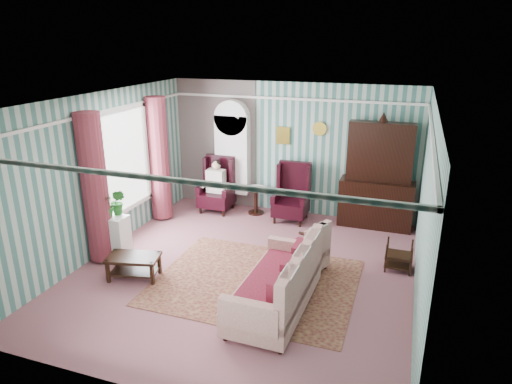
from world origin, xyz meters
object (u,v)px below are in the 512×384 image
(wingback_right, at_px, (291,193))
(seated_woman, at_px, (216,186))
(dresser_hutch, at_px, (378,172))
(sofa, at_px, (275,276))
(round_side_table, at_px, (256,201))
(coffee_table, at_px, (134,267))
(nest_table, at_px, (399,255))
(bookcase, at_px, (233,160))
(plant_stand, at_px, (113,237))
(wingback_left, at_px, (216,185))
(floral_armchair, at_px, (303,246))

(wingback_right, bearing_deg, seated_woman, 180.00)
(dresser_hutch, xyz_separation_m, sofa, (-1.08, -3.67, -0.63))
(round_side_table, bearing_deg, coffee_table, -105.42)
(nest_table, bearing_deg, sofa, -131.77)
(round_side_table, distance_m, sofa, 3.87)
(seated_woman, height_order, coffee_table, seated_woman)
(bookcase, height_order, plant_stand, bookcase)
(wingback_left, distance_m, plant_stand, 2.87)
(wingback_left, relative_size, coffee_table, 1.49)
(seated_woman, relative_size, nest_table, 2.19)
(sofa, bearing_deg, coffee_table, 88.67)
(wingback_right, height_order, sofa, wingback_right)
(wingback_right, height_order, seated_woman, wingback_right)
(sofa, bearing_deg, floral_armchair, -3.38)
(wingback_left, bearing_deg, coffee_table, -90.78)
(nest_table, xyz_separation_m, coffee_table, (-4.11, -1.72, -0.07))
(wingback_left, xyz_separation_m, nest_table, (4.07, -1.55, -0.35))
(dresser_hutch, height_order, floral_armchair, dresser_hutch)
(plant_stand, bearing_deg, sofa, -11.41)
(wingback_right, relative_size, plant_stand, 1.56)
(nest_table, height_order, coffee_table, nest_table)
(round_side_table, bearing_deg, wingback_left, -170.54)
(round_side_table, relative_size, coffee_table, 0.72)
(bookcase, height_order, coffee_table, bookcase)
(wingback_right, height_order, round_side_table, wingback_right)
(plant_stand, bearing_deg, seated_woman, 73.78)
(plant_stand, relative_size, sofa, 0.39)
(seated_woman, height_order, plant_stand, seated_woman)
(bookcase, relative_size, wingback_right, 1.79)
(nest_table, xyz_separation_m, plant_stand, (-4.87, -1.20, 0.13))
(round_side_table, xyz_separation_m, sofa, (1.52, -3.55, 0.25))
(seated_woman, xyz_separation_m, round_side_table, (0.90, 0.15, -0.29))
(round_side_table, relative_size, plant_stand, 0.75)
(bookcase, bearing_deg, dresser_hutch, -2.11)
(seated_woman, bearing_deg, bookcase, 57.34)
(nest_table, bearing_deg, bookcase, 153.08)
(dresser_hutch, height_order, plant_stand, dresser_hutch)
(seated_woman, distance_m, nest_table, 4.37)
(seated_woman, xyz_separation_m, coffee_table, (-0.04, -3.27, -0.39))
(seated_woman, relative_size, coffee_table, 1.41)
(wingback_left, xyz_separation_m, floral_armchair, (2.53, -2.11, -0.16))
(sofa, height_order, coffee_table, sofa)
(floral_armchair, bearing_deg, nest_table, -49.55)
(nest_table, relative_size, floral_armchair, 0.58)
(dresser_hutch, xyz_separation_m, nest_table, (0.57, -1.82, -0.91))
(bookcase, xyz_separation_m, sofa, (2.17, -3.79, -0.57))
(bookcase, distance_m, round_side_table, 1.07)
(bookcase, distance_m, seated_woman, 0.70)
(seated_woman, xyz_separation_m, nest_table, (4.07, -1.55, -0.32))
(floral_armchair, bearing_deg, plant_stand, 121.27)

